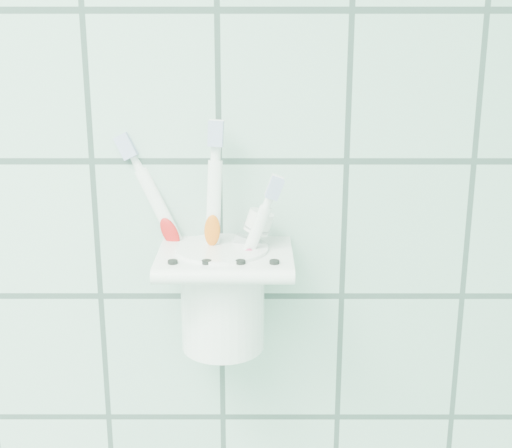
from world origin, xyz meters
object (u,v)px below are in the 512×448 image
at_px(toothpaste_tube, 220,262).
at_px(toothbrush_orange, 214,250).
at_px(toothbrush_blue, 207,234).
at_px(holder_bracket, 225,260).
at_px(cup, 223,294).
at_px(toothbrush_pink, 219,226).

bearing_deg(toothpaste_tube, toothbrush_orange, -115.87).
bearing_deg(toothpaste_tube, toothbrush_blue, -128.52).
xyz_separation_m(holder_bracket, toothbrush_orange, (-0.01, 0.01, 0.01)).
height_order(cup, toothbrush_orange, toothbrush_orange).
relative_size(toothbrush_blue, toothbrush_orange, 1.21).
height_order(toothbrush_blue, toothbrush_orange, toothbrush_blue).
xyz_separation_m(toothbrush_blue, toothpaste_tube, (0.01, 0.01, -0.03)).
bearing_deg(toothbrush_pink, holder_bracket, -68.29).
bearing_deg(holder_bracket, toothbrush_blue, 160.93).
height_order(holder_bracket, toothbrush_orange, toothbrush_orange).
bearing_deg(toothbrush_pink, toothpaste_tube, -79.82).
xyz_separation_m(cup, toothbrush_pink, (-0.00, 0.02, 0.06)).
bearing_deg(toothbrush_blue, holder_bracket, -15.92).
relative_size(cup, toothpaste_tube, 0.73).
height_order(toothbrush_pink, toothbrush_orange, toothbrush_pink).
xyz_separation_m(toothbrush_pink, toothpaste_tube, (0.00, -0.01, -0.04)).
bearing_deg(toothbrush_pink, toothbrush_orange, -103.91).
height_order(toothbrush_pink, toothbrush_blue, toothbrush_pink).
xyz_separation_m(toothbrush_pink, toothbrush_orange, (-0.00, -0.01, -0.02)).
bearing_deg(holder_bracket, toothbrush_orange, 142.53).
bearing_deg(toothbrush_orange, cup, -34.91).
bearing_deg(holder_bracket, cup, 128.99).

